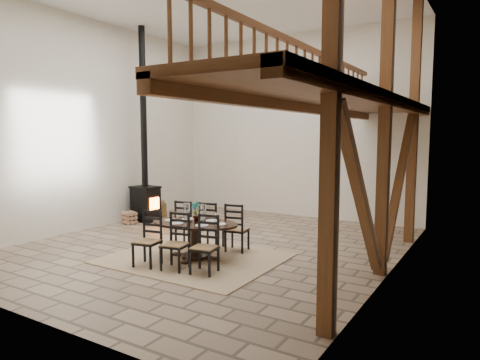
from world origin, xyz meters
The scene contains 7 objects.
ground centered at (0.00, 0.00, 0.00)m, with size 8.00×8.00×0.00m, color gray.
room_shell centered at (1.19, 0.00, 3.01)m, with size 7.02×8.02×5.01m.
rug centered at (0.28, -0.89, 0.01)m, with size 3.00×2.50×0.02m, color tan.
dining_table centered at (0.28, -0.89, 0.37)m, with size 1.79×2.06×1.06m.
wood_stove centered at (-2.97, 1.22, 1.11)m, with size 0.75×0.59×5.00m.
log_basket centered at (-3.01, 1.65, 0.21)m, with size 0.58×0.58×0.48m.
log_stack centered at (-3.03, 0.69, 0.16)m, with size 0.39×0.39×0.32m.
Camera 1 is at (4.97, -6.97, 2.25)m, focal length 32.00 mm.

